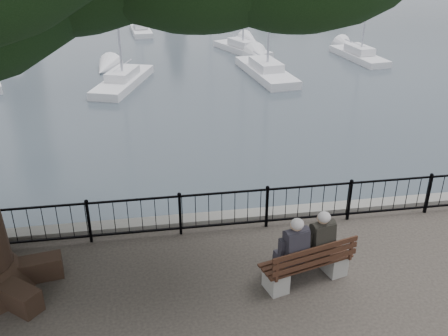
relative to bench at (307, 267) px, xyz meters
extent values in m
cube|color=#65635C|center=(-1.32, 2.59, -0.84)|extent=(200.00, 0.40, 1.20)
cube|color=black|center=(-1.32, 2.09, 0.64)|extent=(22.00, 0.04, 0.04)
cube|color=black|center=(-1.32, 2.09, -0.19)|extent=(22.00, 0.04, 0.04)
cube|color=gray|center=(-0.66, -0.14, -0.13)|extent=(0.47, 0.55, 0.43)
cube|color=gray|center=(0.64, 0.22, -0.13)|extent=(0.47, 0.55, 0.43)
cube|color=black|center=(-0.01, 0.04, 0.12)|extent=(1.94, 0.99, 0.04)
cube|color=black|center=(0.06, -0.23, 0.43)|extent=(1.81, 0.53, 0.41)
cube|color=black|center=(-0.34, -0.04, 0.25)|extent=(0.44, 0.40, 0.25)
cube|color=black|center=(-0.31, -0.15, 0.64)|extent=(0.51, 0.36, 0.62)
sphere|color=tan|center=(-0.32, -0.11, 1.08)|extent=(0.24, 0.24, 0.24)
ellipsoid|color=#AEA9A9|center=(-0.31, -0.13, 1.11)|extent=(0.25, 0.25, 0.21)
cube|color=black|center=(-0.42, 0.25, -0.11)|extent=(0.44, 0.53, 0.47)
cube|color=black|center=(0.23, 0.11, 0.25)|extent=(0.44, 0.40, 0.25)
cube|color=black|center=(0.26, 0.00, 0.64)|extent=(0.51, 0.36, 0.62)
sphere|color=tan|center=(0.24, 0.04, 1.08)|extent=(0.24, 0.24, 0.24)
ellipsoid|color=#AEA9A9|center=(0.25, 0.02, 1.11)|extent=(0.25, 0.25, 0.21)
cube|color=black|center=(0.15, 0.40, -0.11)|extent=(0.44, 0.53, 0.47)
cube|color=silver|center=(-4.03, 17.66, -1.24)|extent=(3.20, 5.63, 0.60)
cube|color=silver|center=(-4.03, 17.66, -0.74)|extent=(1.77, 2.45, 0.45)
cube|color=silver|center=(3.56, 18.27, -1.24)|extent=(2.34, 6.01, 0.65)
cube|color=silver|center=(3.56, 18.27, -0.74)|extent=(1.48, 2.52, 0.49)
cube|color=silver|center=(10.01, 21.03, -1.24)|extent=(2.04, 5.08, 0.55)
cube|color=silver|center=(10.01, 21.03, -0.74)|extent=(1.27, 2.13, 0.41)
cube|color=silver|center=(-12.41, 28.50, -1.24)|extent=(3.25, 5.48, 0.59)
cube|color=silver|center=(-12.41, 28.50, -0.74)|extent=(1.77, 2.40, 0.44)
cube|color=silver|center=(-3.02, 31.47, -1.24)|extent=(1.73, 4.81, 0.52)
cube|color=silver|center=(-3.02, 31.47, -0.74)|extent=(1.13, 2.00, 0.39)
cube|color=silver|center=(6.58, 38.86, -1.24)|extent=(2.29, 4.88, 0.52)
cube|color=silver|center=(6.58, 38.86, -0.74)|extent=(1.35, 2.08, 0.39)
cube|color=silver|center=(-3.53, 39.96, -1.24)|extent=(2.02, 4.74, 0.51)
cube|color=silver|center=(-3.53, 39.96, -0.74)|extent=(1.23, 2.00, 0.38)
cube|color=silver|center=(3.35, 23.99, -1.24)|extent=(3.15, 5.02, 0.54)
cube|color=silver|center=(3.35, 23.99, -0.74)|extent=(1.69, 2.22, 0.41)
cube|color=silver|center=(3.14, 38.19, -1.24)|extent=(3.85, 5.95, 0.64)
cube|color=silver|center=(3.14, 38.19, -0.74)|extent=(2.05, 2.64, 0.48)
camera|label=1|loc=(-2.86, -7.55, 6.03)|focal=40.00mm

